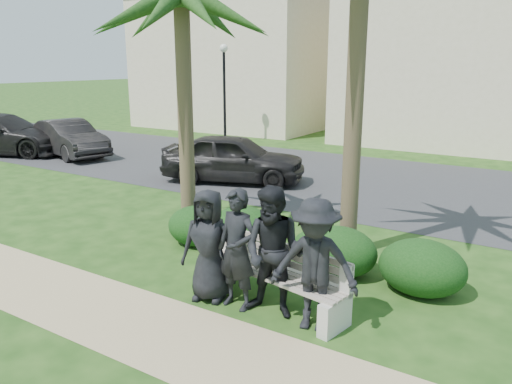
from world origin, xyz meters
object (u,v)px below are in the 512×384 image
at_px(man_a, 209,245).
at_px(car_b, 69,138).
at_px(park_bench, 270,277).
at_px(street_lamp, 224,76).
at_px(car_a, 233,158).
at_px(man_b, 237,250).
at_px(man_c, 274,253).
at_px(car_c, 2,134).
at_px(man_d, 315,265).

xyz_separation_m(man_a, car_b, (-11.87, 6.73, -0.17)).
bearing_deg(park_bench, street_lamp, 138.74).
xyz_separation_m(park_bench, car_a, (-4.93, 6.20, 0.33)).
distance_m(park_bench, man_b, 0.70).
distance_m(man_a, car_b, 13.65).
relative_size(man_b, man_c, 0.95).
relative_size(man_a, car_b, 0.41).
height_order(park_bench, car_b, car_b).
xyz_separation_m(car_a, car_c, (-10.41, -0.90, 0.06)).
xyz_separation_m(park_bench, man_a, (-0.85, -0.36, 0.46)).
height_order(park_bench, man_d, man_d).
relative_size(car_b, car_c, 0.78).
xyz_separation_m(man_a, car_c, (-14.48, 5.65, -0.08)).
bearing_deg(car_c, man_b, -133.64).
bearing_deg(man_b, street_lamp, 130.19).
distance_m(man_b, man_c, 0.58).
xyz_separation_m(man_b, car_a, (-4.59, 6.56, -0.17)).
bearing_deg(car_a, street_lamp, 18.32).
xyz_separation_m(street_lamp, man_a, (8.74, -12.65, -2.08)).
distance_m(street_lamp, man_b, 15.81).
xyz_separation_m(park_bench, man_c, (0.23, -0.29, 0.54)).
height_order(car_b, car_c, car_c).
distance_m(park_bench, car_a, 7.92).
bearing_deg(man_c, car_c, 154.25).
xyz_separation_m(park_bench, car_b, (-12.72, 6.37, 0.29)).
bearing_deg(man_c, man_a, 177.74).
bearing_deg(man_a, man_d, -13.22).
height_order(man_c, man_d, man_c).
bearing_deg(car_c, man_a, -134.30).
bearing_deg(street_lamp, car_b, -117.85).
height_order(man_d, car_a, man_d).
relative_size(street_lamp, man_c, 2.27).
relative_size(park_bench, car_c, 0.49).
bearing_deg(car_a, man_b, -164.14).
xyz_separation_m(man_a, man_d, (1.73, 0.04, 0.06)).
distance_m(man_b, man_d, 1.21).
height_order(street_lamp, car_c, street_lamp).
relative_size(man_d, car_b, 0.44).
distance_m(man_c, car_c, 16.54).
distance_m(man_b, car_c, 16.03).
bearing_deg(street_lamp, man_b, -53.81).
bearing_deg(car_b, man_b, -104.45).
relative_size(park_bench, car_b, 0.63).
height_order(man_a, man_b, man_b).
bearing_deg(man_b, car_c, 163.33).
xyz_separation_m(man_a, man_c, (1.09, 0.07, 0.09)).
xyz_separation_m(man_d, car_a, (-5.81, 6.52, -0.19)).
bearing_deg(park_bench, man_d, -9.48).
bearing_deg(car_a, park_bench, -160.63).
height_order(man_b, man_d, man_d).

